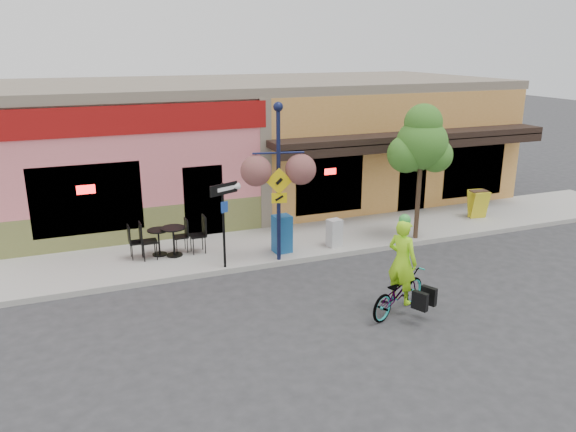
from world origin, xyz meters
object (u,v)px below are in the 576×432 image
object	(u,v)px
bicycle	(398,292)
building	(255,141)
street_tree	(420,172)
lamp_post	(279,184)
cyclist_rider	(401,272)
one_way_sign	(224,226)
newspaper_box_blue	(282,234)
newspaper_box_grey	(334,233)

from	to	relation	value
bicycle	building	bearing A→B (deg)	-25.72
building	street_tree	world-z (taller)	building
lamp_post	street_tree	size ratio (longest dim) A/B	1.04
cyclist_rider	one_way_sign	world-z (taller)	one_way_sign
one_way_sign	bicycle	bearing A→B (deg)	-74.86
building	newspaper_box_blue	size ratio (longest dim) A/B	17.14
lamp_post	one_way_sign	world-z (taller)	lamp_post
building	lamp_post	distance (m)	7.04
newspaper_box_blue	street_tree	size ratio (longest dim) A/B	0.26
bicycle	cyclist_rider	world-z (taller)	cyclist_rider
street_tree	building	bearing A→B (deg)	113.07
bicycle	one_way_sign	distance (m)	4.77
street_tree	bicycle	bearing A→B (deg)	-128.48
lamp_post	newspaper_box_grey	world-z (taller)	lamp_post
building	newspaper_box_blue	world-z (taller)	building
cyclist_rider	newspaper_box_blue	size ratio (longest dim) A/B	1.82
newspaper_box_blue	newspaper_box_grey	bearing A→B (deg)	-9.41
one_way_sign	newspaper_box_grey	distance (m)	3.47
one_way_sign	newspaper_box_blue	distance (m)	1.96
newspaper_box_grey	lamp_post	bearing A→B (deg)	-177.55
cyclist_rider	street_tree	xyz separation A→B (m)	(2.97, 3.80, 1.21)
newspaper_box_blue	newspaper_box_grey	xyz separation A→B (m)	(1.57, -0.12, -0.13)
one_way_sign	newspaper_box_blue	size ratio (longest dim) A/B	2.13
cyclist_rider	street_tree	bearing A→B (deg)	-62.84
building	newspaper_box_grey	size ratio (longest dim) A/B	22.70
building	lamp_post	world-z (taller)	building
bicycle	newspaper_box_grey	bearing A→B (deg)	-30.51
building	newspaper_box_grey	bearing A→B (deg)	-87.89
newspaper_box_blue	newspaper_box_grey	size ratio (longest dim) A/B	1.32
street_tree	cyclist_rider	bearing A→B (deg)	-128.01
street_tree	newspaper_box_blue	bearing A→B (deg)	175.04
building	newspaper_box_blue	xyz separation A→B (m)	(-1.33, -6.34, -1.57)
cyclist_rider	one_way_sign	bearing A→B (deg)	14.75
one_way_sign	building	bearing A→B (deg)	41.46
one_way_sign	newspaper_box_grey	bearing A→B (deg)	-17.43
lamp_post	newspaper_box_blue	world-z (taller)	lamp_post
building	bicycle	world-z (taller)	building
building	bicycle	distance (m)	10.64
building	cyclist_rider	world-z (taller)	building
one_way_sign	newspaper_box_blue	bearing A→B (deg)	-8.17
newspaper_box_blue	street_tree	distance (m)	4.46
cyclist_rider	newspaper_box_blue	world-z (taller)	cyclist_rider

